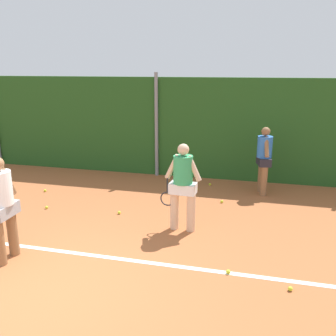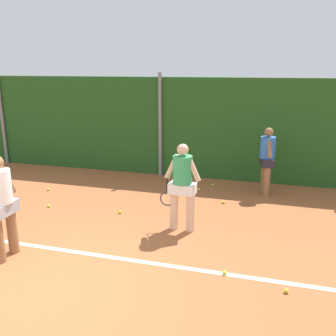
% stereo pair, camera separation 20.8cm
% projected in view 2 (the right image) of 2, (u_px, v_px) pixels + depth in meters
% --- Properties ---
extents(ground_plane, '(28.03, 28.03, 0.00)m').
position_uv_depth(ground_plane, '(95.00, 237.00, 6.83)').
color(ground_plane, '#A85B33').
extents(hedge_fence_backdrop, '(18.22, 0.25, 2.77)m').
position_uv_depth(hedge_fence_backdrop, '(162.00, 127.00, 10.50)').
color(hedge_fence_backdrop, '#23511E').
rests_on(hedge_fence_backdrop, ground_plane).
extents(fence_post_left, '(0.10, 0.10, 2.90)m').
position_uv_depth(fence_post_left, '(2.00, 119.00, 11.70)').
color(fence_post_left, gray).
rests_on(fence_post_left, ground_plane).
extents(fence_post_center, '(0.10, 0.10, 2.90)m').
position_uv_depth(fence_post_center, '(160.00, 125.00, 10.32)').
color(fence_post_center, gray).
rests_on(fence_post_center, ground_plane).
extents(court_baseline_paint, '(13.31, 0.10, 0.01)m').
position_uv_depth(court_baseline_paint, '(78.00, 252.00, 6.25)').
color(court_baseline_paint, white).
rests_on(court_baseline_paint, ground_plane).
extents(player_foreground_near, '(0.37, 0.80, 1.72)m').
position_uv_depth(player_foreground_near, '(1.00, 202.00, 5.85)').
color(player_foreground_near, '#8C603D').
rests_on(player_foreground_near, ground_plane).
extents(player_midcourt, '(0.79, 0.36, 1.69)m').
position_uv_depth(player_midcourt, '(182.00, 183.00, 6.88)').
color(player_midcourt, beige).
rests_on(player_midcourt, ground_plane).
extents(player_backcourt_far, '(0.38, 0.68, 1.66)m').
position_uv_depth(player_backcourt_far, '(267.00, 157.00, 8.86)').
color(player_backcourt_far, '#8C603D').
rests_on(player_backcourt_far, ground_plane).
extents(tennis_ball_0, '(0.07, 0.07, 0.07)m').
position_uv_depth(tennis_ball_0, '(213.00, 185.00, 9.72)').
color(tennis_ball_0, '#CCDB33').
rests_on(tennis_ball_0, ground_plane).
extents(tennis_ball_1, '(0.07, 0.07, 0.07)m').
position_uv_depth(tennis_ball_1, '(49.00, 189.00, 9.36)').
color(tennis_ball_1, '#CCDB33').
rests_on(tennis_ball_1, ground_plane).
extents(tennis_ball_2, '(0.07, 0.07, 0.07)m').
position_uv_depth(tennis_ball_2, '(286.00, 291.00, 5.12)').
color(tennis_ball_2, '#CCDB33').
rests_on(tennis_ball_2, ground_plane).
extents(tennis_ball_3, '(0.07, 0.07, 0.07)m').
position_uv_depth(tennis_ball_3, '(3.00, 179.00, 10.19)').
color(tennis_ball_3, '#CCDB33').
rests_on(tennis_ball_3, ground_plane).
extents(tennis_ball_4, '(0.07, 0.07, 0.07)m').
position_uv_depth(tennis_ball_4, '(49.00, 206.00, 8.24)').
color(tennis_ball_4, '#CCDB33').
rests_on(tennis_ball_4, ground_plane).
extents(tennis_ball_5, '(0.07, 0.07, 0.07)m').
position_uv_depth(tennis_ball_5, '(194.00, 214.00, 7.78)').
color(tennis_ball_5, '#CCDB33').
rests_on(tennis_ball_5, ground_plane).
extents(tennis_ball_6, '(0.07, 0.07, 0.07)m').
position_uv_depth(tennis_ball_6, '(120.00, 212.00, 7.90)').
color(tennis_ball_6, '#CCDB33').
rests_on(tennis_ball_6, ground_plane).
extents(tennis_ball_7, '(0.07, 0.07, 0.07)m').
position_uv_depth(tennis_ball_7, '(199.00, 189.00, 9.36)').
color(tennis_ball_7, '#CCDB33').
rests_on(tennis_ball_7, ground_plane).
extents(tennis_ball_8, '(0.07, 0.07, 0.07)m').
position_uv_depth(tennis_ball_8, '(225.00, 273.00, 5.57)').
color(tennis_ball_8, '#CCDB33').
rests_on(tennis_ball_8, ground_plane).
extents(tennis_ball_9, '(0.07, 0.07, 0.07)m').
position_uv_depth(tennis_ball_9, '(223.00, 202.00, 8.48)').
color(tennis_ball_9, '#CCDB33').
rests_on(tennis_ball_9, ground_plane).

